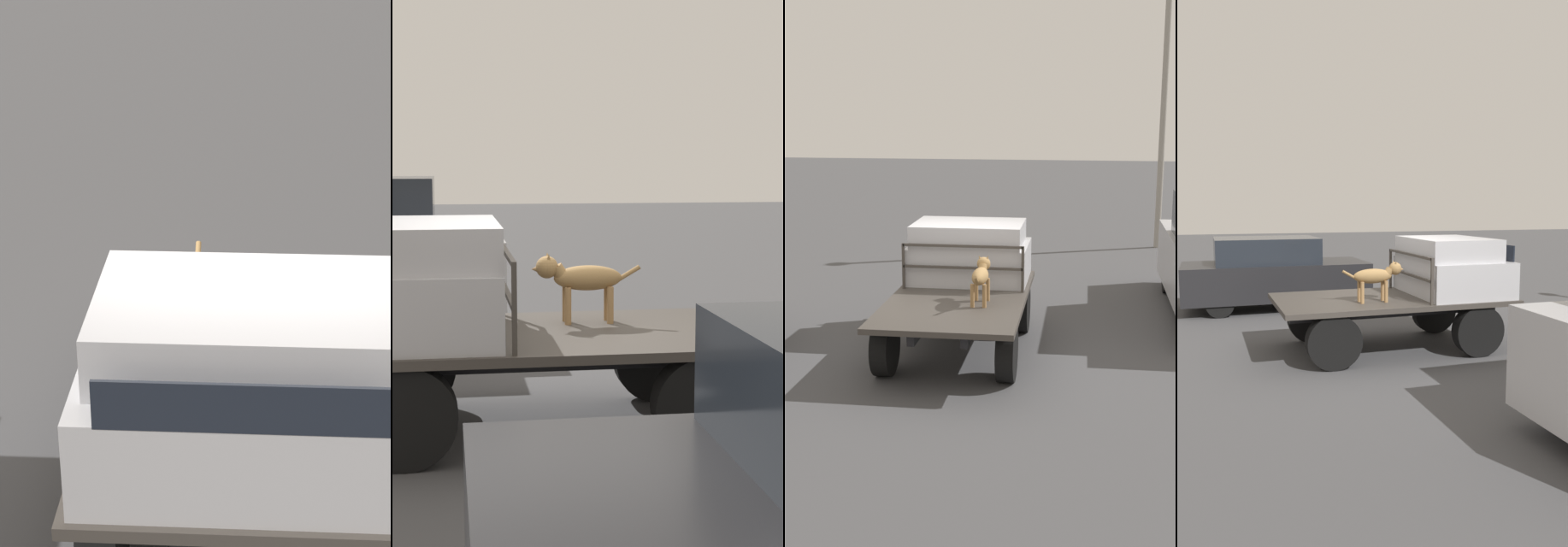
{
  "view_description": "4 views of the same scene",
  "coord_description": "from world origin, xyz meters",
  "views": [
    {
      "loc": [
        5.67,
        -0.06,
        4.0
      ],
      "look_at": [
        -0.43,
        -0.38,
        1.33
      ],
      "focal_mm": 60.0,
      "sensor_mm": 36.0,
      "label": 1
    },
    {
      "loc": [
        0.82,
        7.76,
        2.37
      ],
      "look_at": [
        -0.43,
        -0.38,
        1.33
      ],
      "focal_mm": 60.0,
      "sensor_mm": 36.0,
      "label": 2
    },
    {
      "loc": [
        -10.99,
        -1.85,
        3.73
      ],
      "look_at": [
        -0.43,
        -0.38,
        1.33
      ],
      "focal_mm": 50.0,
      "sensor_mm": 36.0,
      "label": 3
    },
    {
      "loc": [
        -2.94,
        -8.23,
        2.36
      ],
      "look_at": [
        -0.43,
        -0.38,
        1.33
      ],
      "focal_mm": 35.0,
      "sensor_mm": 36.0,
      "label": 4
    }
  ],
  "objects": [
    {
      "name": "ground_plane",
      "position": [
        0.0,
        0.0,
        0.0
      ],
      "size": [
        80.0,
        80.0,
        0.0
      ],
      "primitive_type": "plane",
      "color": "#474749"
    },
    {
      "name": "truck_headboard",
      "position": [
        0.33,
        0.0,
        1.36
      ],
      "size": [
        0.04,
        1.9,
        0.72
      ],
      "color": "#3D3833",
      "rests_on": "flatbed_truck"
    },
    {
      "name": "truck_cab",
      "position": [
        1.09,
        0.0,
        1.33
      ],
      "size": [
        1.44,
        1.9,
        0.96
      ],
      "color": "#B7B7BC",
      "rests_on": "flatbed_truck"
    },
    {
      "name": "dog",
      "position": [
        -0.35,
        -0.38,
        1.29
      ],
      "size": [
        1.01,
        0.23,
        0.65
      ],
      "rotation": [
        0.0,
        0.0,
        -0.15
      ],
      "color": "#9E7547",
      "rests_on": "flatbed_truck"
    },
    {
      "name": "flatbed_truck",
      "position": [
        0.0,
        0.0,
        0.63
      ],
      "size": [
        3.79,
        2.02,
        0.88
      ],
      "color": "black",
      "rests_on": "ground"
    }
  ]
}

